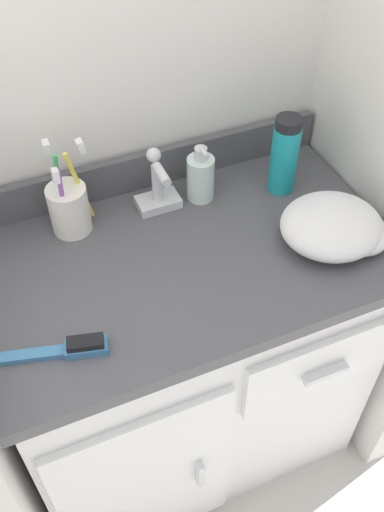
% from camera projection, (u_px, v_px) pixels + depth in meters
% --- Properties ---
extents(ground_plane, '(6.00, 6.00, 0.00)m').
position_uv_depth(ground_plane, '(189.00, 432.00, 1.64)').
color(ground_plane, beige).
extents(wall_back, '(0.99, 0.08, 2.20)m').
position_uv_depth(wall_back, '(124.00, 11.00, 1.03)').
color(wall_back, silver).
rests_on(wall_back, ground_plane).
extents(vanity, '(0.81, 0.50, 0.74)m').
position_uv_depth(vanity, '(188.00, 358.00, 1.36)').
color(vanity, white).
rests_on(vanity, ground_plane).
extents(backsplash, '(0.81, 0.02, 0.08)m').
position_uv_depth(backsplash, '(145.00, 170.00, 1.22)').
color(backsplash, '#4C4C51').
rests_on(backsplash, vanity).
extents(sink_faucet, '(0.09, 0.09, 0.14)m').
position_uv_depth(sink_faucet, '(158.00, 188.00, 1.17)').
color(sink_faucet, silver).
rests_on(sink_faucet, vanity).
extents(toothbrush_cup, '(0.09, 0.10, 0.19)m').
position_uv_depth(toothbrush_cup, '(69.00, 207.00, 1.12)').
color(toothbrush_cup, white).
rests_on(toothbrush_cup, vanity).
extents(soap_dispenser, '(0.06, 0.06, 0.13)m').
position_uv_depth(soap_dispenser, '(201.00, 177.00, 1.19)').
color(soap_dispenser, silver).
rests_on(soap_dispenser, vanity).
extents(shaving_cream_can, '(0.06, 0.06, 0.18)m').
position_uv_depth(shaving_cream_can, '(284.00, 155.00, 1.19)').
color(shaving_cream_can, teal).
rests_on(shaving_cream_can, vanity).
extents(hairbrush, '(0.20, 0.08, 0.03)m').
position_uv_depth(hairbrush, '(66.00, 349.00, 0.94)').
color(hairbrush, teal).
rests_on(hairbrush, vanity).
extents(hand_towel, '(0.21, 0.19, 0.08)m').
position_uv_depth(hand_towel, '(337.00, 227.00, 1.11)').
color(hand_towel, white).
rests_on(hand_towel, vanity).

